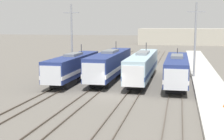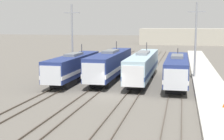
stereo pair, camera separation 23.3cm
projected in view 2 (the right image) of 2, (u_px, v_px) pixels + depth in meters
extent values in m
plane|color=#666059|center=(111.00, 96.00, 35.11)|extent=(400.00, 400.00, 0.00)
cube|color=#4C4238|center=(46.00, 92.00, 36.80)|extent=(0.07, 120.00, 0.15)
cube|color=#4C4238|center=(58.00, 92.00, 36.49)|extent=(0.07, 120.00, 0.15)
cube|color=#4C4238|center=(85.00, 94.00, 35.77)|extent=(0.07, 120.00, 0.15)
cube|color=#4C4238|center=(97.00, 94.00, 35.46)|extent=(0.07, 120.00, 0.15)
cube|color=#4C4238|center=(125.00, 96.00, 34.74)|extent=(0.07, 120.00, 0.15)
cube|color=#4C4238|center=(138.00, 96.00, 34.43)|extent=(0.07, 120.00, 0.15)
cube|color=#4C4238|center=(168.00, 98.00, 33.71)|extent=(0.07, 120.00, 0.15)
cube|color=#4C4238|center=(182.00, 98.00, 33.40)|extent=(0.07, 120.00, 0.15)
cube|color=black|center=(64.00, 83.00, 40.23)|extent=(2.40, 3.57, 0.95)
cube|color=black|center=(83.00, 73.00, 48.07)|extent=(2.40, 3.57, 0.95)
cube|color=navy|center=(74.00, 65.00, 43.89)|extent=(2.83, 16.24, 2.67)
cube|color=silver|center=(74.00, 69.00, 43.96)|extent=(2.87, 16.28, 0.48)
cube|color=silver|center=(54.00, 74.00, 36.99)|extent=(2.60, 2.10, 2.27)
cube|color=black|center=(50.00, 71.00, 35.99)|extent=(2.21, 0.08, 0.63)
cube|color=slate|center=(74.00, 54.00, 43.67)|extent=(1.55, 4.06, 0.35)
cylinder|color=#38383D|center=(82.00, 49.00, 47.04)|extent=(0.12, 0.12, 1.42)
cube|color=black|center=(103.00, 82.00, 41.10)|extent=(2.57, 4.04, 0.95)
cube|color=black|center=(117.00, 72.00, 49.96)|extent=(2.57, 4.04, 0.95)
cube|color=navy|center=(111.00, 63.00, 45.24)|extent=(3.02, 18.35, 2.99)
cube|color=silver|center=(111.00, 67.00, 45.33)|extent=(3.06, 18.39, 0.54)
cube|color=silver|center=(96.00, 72.00, 37.51)|extent=(2.78, 2.46, 2.54)
cube|color=black|center=(93.00, 69.00, 36.32)|extent=(2.36, 0.08, 0.71)
cube|color=slate|center=(111.00, 51.00, 45.00)|extent=(1.66, 4.59, 0.35)
cylinder|color=#38383D|center=(116.00, 46.00, 48.82)|extent=(0.12, 0.12, 1.42)
cube|color=#232326|center=(138.00, 83.00, 39.78)|extent=(2.32, 4.17, 0.95)
cube|color=#232326|center=(147.00, 73.00, 48.93)|extent=(2.32, 4.17, 0.95)
cube|color=#9EBCCC|center=(143.00, 64.00, 44.08)|extent=(2.73, 18.96, 2.86)
cube|color=navy|center=(143.00, 68.00, 44.16)|extent=(2.77, 19.00, 0.51)
cube|color=silver|center=(134.00, 75.00, 36.03)|extent=(2.51, 2.43, 2.43)
cube|color=black|center=(133.00, 72.00, 34.86)|extent=(2.13, 0.08, 0.68)
cube|color=gray|center=(143.00, 53.00, 43.85)|extent=(1.50, 4.74, 0.35)
cylinder|color=#38383D|center=(147.00, 47.00, 47.80)|extent=(0.12, 0.12, 1.41)
cube|color=black|center=(176.00, 87.00, 37.27)|extent=(2.36, 3.53, 0.95)
cube|color=black|center=(177.00, 77.00, 45.02)|extent=(2.36, 3.53, 0.95)
cube|color=navy|center=(177.00, 68.00, 40.88)|extent=(2.78, 16.06, 2.72)
cube|color=silver|center=(177.00, 72.00, 40.96)|extent=(2.82, 16.10, 0.49)
cube|color=silver|center=(176.00, 78.00, 34.04)|extent=(2.55, 2.02, 2.31)
cube|color=black|center=(176.00, 75.00, 33.07)|extent=(2.17, 0.08, 0.65)
cube|color=slate|center=(177.00, 56.00, 40.66)|extent=(1.53, 4.01, 0.35)
cylinder|color=#38383D|center=(178.00, 52.00, 44.03)|extent=(0.12, 0.12, 0.97)
cylinder|color=gray|center=(72.00, 40.00, 48.95)|extent=(0.29, 0.29, 11.08)
cube|color=gray|center=(72.00, 13.00, 48.34)|extent=(2.51, 0.16, 0.16)
cylinder|color=gray|center=(196.00, 41.00, 44.87)|extent=(0.29, 0.29, 11.08)
cube|color=gray|center=(197.00, 12.00, 44.27)|extent=(2.51, 0.16, 0.16)
cube|color=beige|center=(216.00, 99.00, 32.64)|extent=(4.00, 120.00, 0.42)
cube|color=#B2AD9E|center=(185.00, 36.00, 126.25)|extent=(35.30, 14.14, 6.40)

